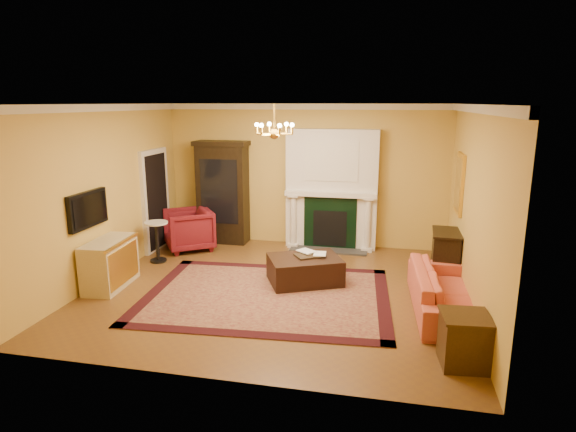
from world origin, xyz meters
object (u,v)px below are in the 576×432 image
(china_cabinet, at_px, (223,195))
(pedestal_table, at_px, (157,239))
(leather_ottoman, at_px, (305,270))
(end_table, at_px, (464,341))
(console_table, at_px, (445,257))
(coral_sofa, at_px, (444,284))
(commode, at_px, (110,264))
(wingback_armchair, at_px, (189,228))

(china_cabinet, distance_m, pedestal_table, 1.88)
(pedestal_table, height_order, leather_ottoman, pedestal_table)
(pedestal_table, bearing_deg, end_table, -27.44)
(console_table, bearing_deg, pedestal_table, -175.62)
(leather_ottoman, bearing_deg, pedestal_table, 145.29)
(coral_sofa, height_order, console_table, coral_sofa)
(coral_sofa, bearing_deg, commode, 88.42)
(commode, bearing_deg, coral_sofa, -2.57)
(coral_sofa, height_order, leather_ottoman, coral_sofa)
(commode, bearing_deg, console_table, 10.81)
(china_cabinet, relative_size, commode, 1.96)
(end_table, height_order, leather_ottoman, end_table)
(pedestal_table, relative_size, leather_ottoman, 0.68)
(end_table, height_order, console_table, console_table)
(leather_ottoman, bearing_deg, end_table, -69.17)
(commode, bearing_deg, leather_ottoman, 11.02)
(pedestal_table, xyz_separation_m, leather_ottoman, (2.99, -0.51, -0.23))
(china_cabinet, relative_size, leather_ottoman, 1.80)
(wingback_armchair, distance_m, coral_sofa, 5.36)
(console_table, relative_size, leather_ottoman, 0.72)
(pedestal_table, xyz_separation_m, end_table, (5.28, -2.74, -0.16))
(coral_sofa, height_order, end_table, coral_sofa)
(coral_sofa, bearing_deg, china_cabinet, 54.32)
(pedestal_table, bearing_deg, wingback_armchair, 72.96)
(china_cabinet, xyz_separation_m, end_table, (4.49, -4.34, -0.76))
(console_table, bearing_deg, china_cabinet, 165.11)
(china_cabinet, xyz_separation_m, coral_sofa, (4.40, -2.82, -0.64))
(wingback_armchair, bearing_deg, console_table, 46.39)
(pedestal_table, xyz_separation_m, commode, (-0.17, -1.36, -0.06))
(china_cabinet, height_order, console_table, china_cabinet)
(commode, distance_m, end_table, 5.62)
(console_table, bearing_deg, wingback_armchair, 174.55)
(wingback_armchair, distance_m, end_table, 6.18)
(wingback_armchair, height_order, coral_sofa, wingback_armchair)
(console_table, bearing_deg, end_table, -87.89)
(china_cabinet, height_order, coral_sofa, china_cabinet)
(china_cabinet, bearing_deg, coral_sofa, -32.54)
(commode, distance_m, leather_ottoman, 3.27)
(china_cabinet, xyz_separation_m, leather_ottoman, (2.19, -2.11, -0.83))
(wingback_armchair, xyz_separation_m, commode, (-0.44, -2.24, -0.07))
(commode, xyz_separation_m, console_table, (5.51, 1.46, 0.02))
(china_cabinet, xyz_separation_m, commode, (-0.96, -2.96, -0.66))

